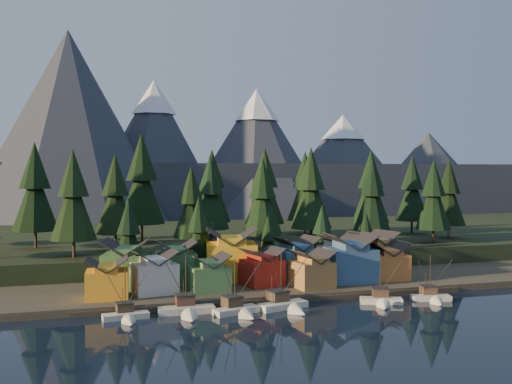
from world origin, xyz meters
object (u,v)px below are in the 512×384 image
object	(u,v)px
boat_2	(239,303)
house_front_1	(154,271)
boat_0	(127,309)
house_back_1	(176,261)
boat_6	(433,291)
house_front_0	(107,277)
boat_1	(187,303)
boat_5	(382,294)
house_back_0	(126,263)
boat_3	(286,298)

from	to	relation	value
boat_2	house_front_1	xyz separation A→B (m)	(-13.50, 16.16, 3.82)
boat_0	house_back_1	distance (m)	26.72
boat_6	house_front_0	distance (m)	64.44
boat_1	boat_5	size ratio (longest dim) A/B	1.10
house_back_0	house_back_1	size ratio (longest dim) A/B	1.20
boat_5	house_back_0	bearing A→B (deg)	175.61
boat_6	house_front_1	xyz separation A→B (m)	(-53.51, 16.67, 4.03)
boat_0	house_front_0	bearing A→B (deg)	97.99
boat_2	boat_3	world-z (taller)	boat_3
boat_1	boat_5	bearing A→B (deg)	-2.58
boat_1	boat_2	distance (m)	9.37
boat_0	house_back_0	bearing A→B (deg)	80.70
boat_6	house_back_1	world-z (taller)	house_back_1
house_back_0	boat_2	bearing A→B (deg)	-37.80
house_front_0	house_front_1	xyz separation A→B (m)	(9.23, 2.41, 0.39)
house_front_1	boat_1	bearing A→B (deg)	-81.53
boat_5	house_front_0	distance (m)	53.58
boat_5	boat_2	bearing A→B (deg)	-158.72
boat_5	house_back_0	xyz separation A→B (m)	(-47.48, 22.96, 4.72)
boat_3	boat_2	bearing A→B (deg)	170.73
boat_3	house_front_1	world-z (taller)	boat_3
boat_0	house_back_1	world-z (taller)	house_back_1
boat_0	house_front_1	xyz separation A→B (m)	(6.30, 14.21, 4.15)
house_back_1	boat_2	bearing A→B (deg)	-71.01
house_front_1	house_back_1	xyz separation A→B (m)	(5.88, 9.14, 0.35)
boat_2	boat_0	bearing A→B (deg)	158.75
boat_0	house_front_1	size ratio (longest dim) A/B	1.02
boat_6	house_back_1	bearing A→B (deg)	164.53
boat_1	house_front_1	bearing A→B (deg)	109.87
boat_1	boat_3	distance (m)	18.55
boat_2	house_front_1	world-z (taller)	house_front_1
boat_3	house_front_0	size ratio (longest dim) A/B	1.42
house_front_0	house_front_1	world-z (taller)	house_front_1
boat_3	house_front_1	distance (m)	27.78
boat_1	boat_2	xyz separation A→B (m)	(9.00, -2.61, 0.02)
boat_5	house_front_0	world-z (taller)	boat_5
house_front_0	house_back_1	bearing A→B (deg)	41.26
boat_0	boat_2	size ratio (longest dim) A/B	0.88
house_back_0	boat_3	bearing A→B (deg)	-24.76
boat_2	boat_6	distance (m)	40.01
boat_0	house_front_0	world-z (taller)	house_front_0
boat_2	house_back_1	bearing A→B (deg)	91.14
boat_5	house_back_1	world-z (taller)	house_back_1
boat_1	boat_6	distance (m)	49.10
boat_2	house_back_1	world-z (taller)	house_back_1
boat_3	house_back_1	world-z (taller)	house_back_1
house_back_0	boat_0	bearing A→B (deg)	-80.24
house_front_0	house_back_0	xyz separation A→B (m)	(4.16, 9.14, 1.21)
boat_0	house_back_1	size ratio (longest dim) A/B	1.05
house_front_0	house_back_0	distance (m)	10.11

